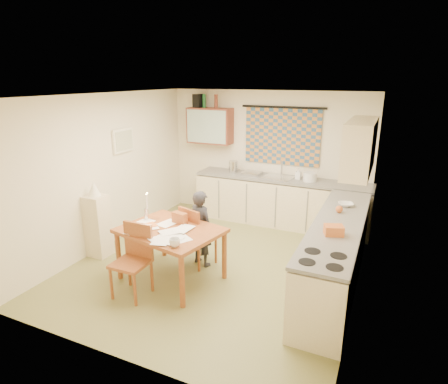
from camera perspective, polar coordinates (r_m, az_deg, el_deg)
The scene contains 44 objects.
floor at distance 5.85m, azimuth -0.88°, elevation -10.86°, with size 4.00×4.50×0.02m, color olive.
ceiling at distance 5.17m, azimuth -1.01°, elevation 14.65°, with size 4.00×4.50×0.02m, color white.
wall_back at distance 7.42m, azimuth 6.55°, elevation 5.49°, with size 4.00×0.02×2.50m, color beige.
wall_front at distance 3.59m, azimuth -16.68°, elevation -8.09°, with size 4.00×0.02×2.50m, color beige.
wall_left at distance 6.46m, azimuth -17.31°, elevation 3.08°, with size 0.02×4.50×2.50m, color beige.
wall_right at distance 4.90m, azimuth 20.85°, elevation -1.65°, with size 0.02×4.50×2.50m, color beige.
window_blind at distance 7.23m, azimuth 8.84°, elevation 8.32°, with size 1.45×0.03×1.05m, color #2E5476.
curtain_rod at distance 7.15m, azimuth 9.00°, elevation 12.66°, with size 0.04×0.04×1.60m, color black.
wall_cabinet at distance 7.59m, azimuth -2.15°, elevation 10.07°, with size 0.90×0.34×0.70m, color maroon.
wall_cabinet_glass at distance 7.44m, azimuth -2.74°, elevation 9.92°, with size 0.84×0.02×0.64m, color #99B2A5.
upper_cabinet_right at distance 5.30m, azimuth 20.04°, elevation 6.51°, with size 0.34×1.30×0.70m, color beige.
framed_print at distance 6.65m, azimuth -15.12°, elevation 7.61°, with size 0.04×0.50×0.40m, color white.
print_canvas at distance 6.63m, azimuth -14.96°, elevation 7.60°, with size 0.01×0.42×0.32m, color silver.
counter_back at distance 7.23m, azimuth 8.56°, elevation -1.46°, with size 3.30×0.62×0.92m.
counter_right at distance 5.31m, azimuth 16.65°, elevation -9.09°, with size 0.62×2.95×0.92m.
stove at distance 4.31m, azimuth 14.38°, elevation -15.35°, with size 0.59×0.59×0.92m.
sink at distance 7.12m, azimuth 8.18°, elevation 1.88°, with size 0.55×0.45×0.10m, color silver.
tap at distance 7.24m, azimuth 8.78°, elevation 3.58°, with size 0.03×0.03×0.28m, color silver.
dish_rack at distance 7.26m, azimuth 4.29°, elevation 2.87°, with size 0.35×0.30×0.06m, color silver.
kettle at distance 7.38m, azimuth 1.46°, elevation 3.86°, with size 0.18×0.18×0.24m, color silver.
mixing_bowl at distance 6.96m, azimuth 12.96°, elevation 2.27°, with size 0.24×0.24×0.16m, color white.
soap_bottle at distance 7.04m, azimuth 11.27°, elevation 2.77°, with size 0.10×0.11×0.21m, color white.
bowl at distance 5.76m, azimuth 18.06°, elevation -1.82°, with size 0.27×0.27×0.05m, color white.
orange_bag at distance 4.68m, azimuth 16.38°, elevation -5.61°, with size 0.22×0.16×0.12m, color #CF662A.
fruit_orange at distance 5.46m, azimuth 17.15°, elevation -2.51°, with size 0.10×0.10×0.10m, color #CF662A.
speaker at distance 7.66m, azimuth -3.90°, elevation 13.71°, with size 0.16×0.20×0.26m, color black.
bottle_green at distance 7.60m, azimuth -3.05°, elevation 13.70°, with size 0.07×0.07×0.26m, color #195926.
bottle_brown at distance 7.49m, azimuth -1.22°, elevation 13.67°, with size 0.07×0.07×0.26m, color maroon.
dining_table at distance 5.33m, azimuth -8.01°, elevation -9.28°, with size 1.49×1.24×0.75m.
chair_far at distance 5.72m, azimuth -3.95°, elevation -8.25°, with size 0.53×0.53×0.93m.
chair_near at distance 5.09m, azimuth -13.78°, elevation -12.08°, with size 0.43×0.43×0.94m.
person at distance 5.59m, azimuth -3.51°, elevation -5.54°, with size 0.49×0.39×1.16m, color black.
shelf_stand at distance 6.21m, azimuth -18.66°, elevation -4.91°, with size 0.32×0.30×1.00m, color beige.
lampshade at distance 6.02m, azimuth -19.21°, elevation 0.47°, with size 0.20×0.20×0.22m, color white.
letter_rack at distance 5.32m, azimuth -6.77°, elevation -3.96°, with size 0.22×0.10×0.16m, color brown.
mug at distance 4.64m, azimuth -7.52°, elevation -7.64°, with size 0.16×0.16×0.10m, color white.
magazine at distance 5.32m, azimuth -13.34°, elevation -5.11°, with size 0.21×0.27×0.02m, color maroon.
book at distance 5.39m, azimuth -12.03°, elevation -4.76°, with size 0.29×0.32×0.02m, color #CF662A.
orange_box at distance 5.18m, azimuth -12.55°, elevation -5.58°, with size 0.12×0.08×0.04m, color #CF662A.
eyeglasses at distance 4.87m, azimuth -9.58°, elevation -7.08°, with size 0.13×0.04×0.02m, color black.
candle_holder at distance 5.52m, azimuth -11.78°, elevation -3.31°, with size 0.06×0.06×0.18m, color silver.
candle at distance 5.42m, azimuth -11.70°, elevation -1.45°, with size 0.02×0.02×0.22m, color white.
candle_flame at distance 5.39m, azimuth -11.62°, elevation -0.19°, with size 0.02×0.02×0.02m, color #FFCC66.
papers at distance 5.04m, azimuth -9.47°, elevation -6.14°, with size 1.04×0.88×0.02m.
Camera 1 is at (2.21, -4.67, 2.74)m, focal length 30.00 mm.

